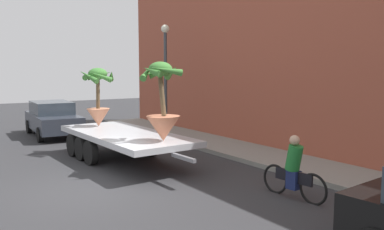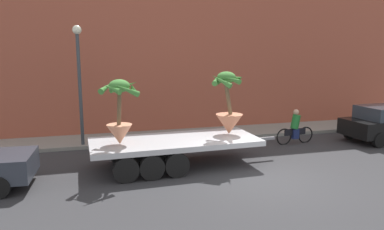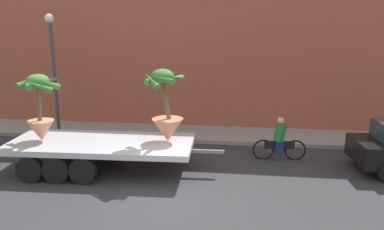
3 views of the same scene
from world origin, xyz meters
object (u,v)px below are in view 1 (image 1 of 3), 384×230
object	(u,v)px
potted_palm_rear	(162,109)
cyclist	(294,170)
street_lamp	(165,65)
trailing_car	(53,118)
potted_palm_middle	(98,98)
flatbed_trailer	(121,138)

from	to	relation	value
potted_palm_rear	cyclist	xyz separation A→B (m)	(3.67, 1.47, -1.25)
cyclist	street_lamp	world-z (taller)	street_lamp
trailing_car	potted_palm_middle	bearing A→B (deg)	4.48
flatbed_trailer	potted_palm_middle	xyz separation A→B (m)	(-1.61, -0.17, 1.24)
potted_palm_rear	potted_palm_middle	size ratio (longest dim) A/B	1.08
cyclist	street_lamp	xyz separation A→B (m)	(-8.88, 1.67, 2.56)
potted_palm_middle	cyclist	bearing A→B (deg)	14.13
flatbed_trailer	potted_palm_rear	bearing A→B (deg)	6.70
flatbed_trailer	potted_palm_rear	world-z (taller)	potted_palm_rear
street_lamp	flatbed_trailer	bearing A→B (deg)	-49.50
trailing_car	street_lamp	bearing A→B (deg)	47.75
trailing_car	flatbed_trailer	bearing A→B (deg)	4.85
flatbed_trailer	cyclist	world-z (taller)	cyclist
cyclist	flatbed_trailer	bearing A→B (deg)	-163.76
flatbed_trailer	cyclist	distance (m)	6.22
flatbed_trailer	street_lamp	distance (m)	5.11
potted_palm_rear	trailing_car	xyz separation A→B (m)	(-8.80, -0.82, -1.09)
potted_palm_rear	street_lamp	distance (m)	6.22
trailing_car	street_lamp	size ratio (longest dim) A/B	0.94
potted_palm_rear	cyclist	size ratio (longest dim) A/B	1.24
flatbed_trailer	potted_palm_rear	size ratio (longest dim) A/B	2.98
cyclist	trailing_car	xyz separation A→B (m)	(-12.47, -2.29, 0.16)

